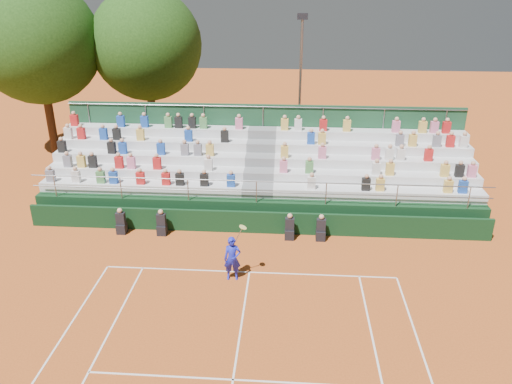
# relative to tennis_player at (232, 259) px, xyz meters

# --- Properties ---
(ground) EXTENTS (90.00, 90.00, 0.00)m
(ground) POSITION_rel_tennis_player_xyz_m (0.58, 0.46, -0.86)
(ground) COLOR #BA541F
(ground) RESTS_ON ground
(courtside_wall) EXTENTS (20.00, 0.15, 1.00)m
(courtside_wall) POSITION_rel_tennis_player_xyz_m (0.58, 3.66, -0.36)
(courtside_wall) COLOR black
(courtside_wall) RESTS_ON ground
(line_officials) EXTENTS (8.99, 0.40, 1.19)m
(line_officials) POSITION_rel_tennis_player_xyz_m (-0.81, 3.21, -0.38)
(line_officials) COLOR black
(line_officials) RESTS_ON ground
(grandstand) EXTENTS (20.00, 5.20, 4.40)m
(grandstand) POSITION_rel_tennis_player_xyz_m (0.57, 6.90, 0.22)
(grandstand) COLOR black
(grandstand) RESTS_ON ground
(tennis_player) EXTENTS (0.86, 0.46, 2.22)m
(tennis_player) POSITION_rel_tennis_player_xyz_m (0.00, 0.00, 0.00)
(tennis_player) COLOR #1A22C4
(tennis_player) RESTS_ON ground
(tree_west) EXTENTS (7.20, 7.20, 10.42)m
(tree_west) POSITION_rel_tennis_player_xyz_m (-12.78, 13.37, 5.95)
(tree_west) COLOR #321F12
(tree_west) RESTS_ON ground
(tree_east) EXTENTS (6.74, 6.74, 9.81)m
(tree_east) POSITION_rel_tennis_player_xyz_m (-6.94, 15.35, 5.57)
(tree_east) COLOR #321F12
(tree_east) RESTS_ON ground
(floodlight_mast) EXTENTS (0.60, 0.25, 8.40)m
(floodlight_mast) POSITION_rel_tennis_player_xyz_m (2.47, 14.02, 4.02)
(floodlight_mast) COLOR gray
(floodlight_mast) RESTS_ON ground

